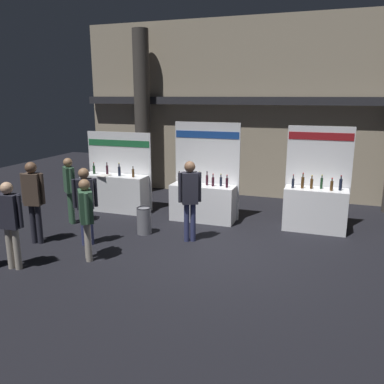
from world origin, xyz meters
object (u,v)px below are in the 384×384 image
object	(u,v)px
exhibitor_booth_1	(203,198)
visitor_1	(10,218)
visitor_7	(86,212)
trash_bin	(144,220)
visitor_2	(33,195)
visitor_0	(85,200)
visitor_5	(190,194)
exhibitor_booth_0	(115,190)
visitor_4	(69,185)
exhibitor_booth_2	(315,205)

from	to	relation	value
exhibitor_booth_1	visitor_1	distance (m)	4.80
visitor_1	visitor_7	size ratio (longest dim) A/B	1.02
trash_bin	visitor_2	distance (m)	2.53
visitor_7	visitor_0	bearing A→B (deg)	175.64
exhibitor_booth_1	visitor_7	distance (m)	3.56
visitor_0	visitor_7	distance (m)	0.85
exhibitor_booth_1	visitor_0	xyz separation A→B (m)	(-1.87, -2.56, 0.41)
visitor_5	visitor_7	size ratio (longest dim) A/B	1.11
visitor_1	visitor_5	distance (m)	3.64
exhibitor_booth_0	visitor_4	xyz separation A→B (m)	(-0.47, -1.44, 0.40)
visitor_1	exhibitor_booth_2	bearing A→B (deg)	-145.57
trash_bin	exhibitor_booth_0	bearing A→B (deg)	136.66
exhibitor_booth_2	visitor_4	bearing A→B (deg)	-165.75
trash_bin	visitor_4	xyz separation A→B (m)	(-2.12, 0.11, 0.67)
visitor_0	visitor_2	size ratio (longest dim) A/B	0.94
visitor_0	visitor_7	xyz separation A→B (m)	(0.48, -0.70, -0.02)
exhibitor_booth_0	trash_bin	distance (m)	2.28
visitor_5	exhibitor_booth_2	bearing A→B (deg)	-173.34
visitor_2	visitor_1	bearing A→B (deg)	100.69
exhibitor_booth_0	visitor_7	world-z (taller)	exhibitor_booth_0
trash_bin	visitor_4	distance (m)	2.23
exhibitor_booth_2	visitor_2	world-z (taller)	exhibitor_booth_2
exhibitor_booth_1	visitor_0	size ratio (longest dim) A/B	1.48
exhibitor_booth_1	visitor_1	world-z (taller)	exhibitor_booth_1
exhibitor_booth_2	visitor_1	world-z (taller)	exhibitor_booth_2
exhibitor_booth_1	visitor_2	distance (m)	4.15
exhibitor_booth_2	exhibitor_booth_0	bearing A→B (deg)	-179.31
visitor_2	visitor_4	world-z (taller)	visitor_2
visitor_7	visitor_1	bearing A→B (deg)	-91.11
exhibitor_booth_1	visitor_2	xyz separation A→B (m)	(-2.99, -2.84, 0.50)
trash_bin	visitor_2	size ratio (longest dim) A/B	0.35
exhibitor_booth_2	visitor_4	size ratio (longest dim) A/B	1.47
visitor_4	trash_bin	bearing A→B (deg)	36.17
exhibitor_booth_2	visitor_7	world-z (taller)	exhibitor_booth_2
visitor_1	visitor_7	bearing A→B (deg)	-146.57
trash_bin	visitor_4	size ratio (longest dim) A/B	0.38
visitor_4	visitor_5	world-z (taller)	visitor_5
visitor_2	visitor_4	bearing A→B (deg)	-96.38
exhibitor_booth_0	exhibitor_booth_1	world-z (taller)	exhibitor_booth_1
visitor_2	visitor_0	bearing A→B (deg)	-177.55
visitor_1	visitor_5	world-z (taller)	visitor_5
exhibitor_booth_1	visitor_1	xyz separation A→B (m)	(-2.47, -4.09, 0.40)
exhibitor_booth_2	visitor_1	size ratio (longest dim) A/B	1.48
visitor_1	visitor_2	xyz separation A→B (m)	(-0.52, 1.25, 0.10)
trash_bin	visitor_1	size ratio (longest dim) A/B	0.38
visitor_4	visitor_5	bearing A→B (deg)	35.19
visitor_5	visitor_0	bearing A→B (deg)	-2.01
exhibitor_booth_1	exhibitor_booth_0	bearing A→B (deg)	178.45
trash_bin	visitor_5	bearing A→B (deg)	-5.71
visitor_1	visitor_2	size ratio (longest dim) A/B	0.92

